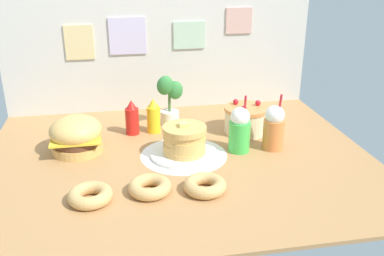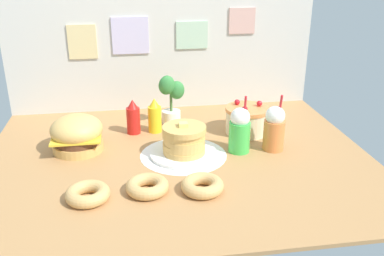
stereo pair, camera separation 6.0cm
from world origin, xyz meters
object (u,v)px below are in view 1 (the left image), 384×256
burger (76,135)px  ketchup_bottle (132,118)px  donut_vanilla (205,185)px  pancake_stack (184,142)px  cream_soda_cup (240,130)px  mustard_bottle (154,117)px  orange_float_cup (274,128)px  potted_plant (169,98)px  donut_chocolate (150,187)px  layer_cake (246,119)px  donut_pink_glaze (90,195)px

burger → ketchup_bottle: ketchup_bottle is taller
donut_vanilla → ketchup_bottle: bearing=111.3°
pancake_stack → ketchup_bottle: bearing=125.9°
cream_soda_cup → donut_vanilla: (-0.30, -0.42, -0.10)m
mustard_bottle → cream_soda_cup: size_ratio=0.67×
pancake_stack → orange_float_cup: 0.54m
donut_vanilla → pancake_stack: bearing=94.7°
mustard_bottle → potted_plant: potted_plant is taller
mustard_bottle → donut_chocolate: mustard_bottle is taller
layer_cake → donut_chocolate: size_ratio=1.34×
donut_pink_glaze → ketchup_bottle: bearing=72.9°
cream_soda_cup → donut_chocolate: (-0.56, -0.39, -0.10)m
burger → ketchup_bottle: size_ratio=1.33×
ketchup_bottle → donut_chocolate: ketchup_bottle is taller
layer_cake → orange_float_cup: 0.29m
layer_cake → pancake_stack: bearing=-148.5°
ketchup_bottle → donut_vanilla: bearing=-68.7°
ketchup_bottle → donut_pink_glaze: 0.83m
donut_chocolate → potted_plant: potted_plant is taller
ketchup_bottle → layer_cake: bearing=-8.1°
pancake_stack → cream_soda_cup: size_ratio=1.13×
donut_chocolate → donut_vanilla: same height
cream_soda_cup → donut_pink_glaze: cream_soda_cup is taller
mustard_bottle → potted_plant: 0.19m
pancake_stack → orange_float_cup: bearing=0.2°
pancake_stack → donut_chocolate: size_ratio=1.83×
pancake_stack → donut_vanilla: bearing=-85.3°
orange_float_cup → donut_pink_glaze: orange_float_cup is taller
mustard_bottle → layer_cake: bearing=-10.2°
pancake_stack → potted_plant: bearing=92.2°
cream_soda_cup → potted_plant: 0.61m
ketchup_bottle → donut_pink_glaze: (-0.24, -0.79, -0.07)m
layer_cake → donut_pink_glaze: size_ratio=1.34×
donut_pink_glaze → donut_vanilla: size_ratio=1.00×
layer_cake → potted_plant: (-0.47, 0.23, 0.10)m
layer_cake → donut_pink_glaze: bearing=-144.8°
cream_soda_cup → donut_chocolate: bearing=-145.6°
burger → orange_float_cup: 1.16m
donut_pink_glaze → potted_plant: potted_plant is taller
donut_vanilla → potted_plant: size_ratio=0.61×
layer_cake → donut_vanilla: bearing=-121.2°
pancake_stack → mustard_bottle: bearing=109.7°
donut_chocolate → mustard_bottle: bearing=82.8°
ketchup_bottle → mustard_bottle: size_ratio=1.00×
pancake_stack → donut_chocolate: (-0.23, -0.38, -0.05)m
mustard_bottle → donut_vanilla: bearing=-77.9°
pancake_stack → layer_cake: size_ratio=1.36×
burger → pancake_stack: (0.61, -0.17, -0.02)m
donut_pink_glaze → donut_vanilla: same height
pancake_stack → cream_soda_cup: 0.33m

